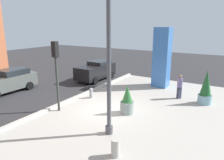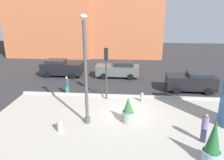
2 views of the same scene
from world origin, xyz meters
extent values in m
plane|color=#2D2D30|center=(0.00, 4.00, 0.00)|extent=(60.00, 60.00, 0.00)
cube|color=#ADA89E|center=(0.00, -2.00, 0.00)|extent=(18.00, 10.00, 0.02)
cube|color=#B7B2A8|center=(0.00, 3.12, 0.08)|extent=(18.00, 0.24, 0.16)
cylinder|color=#4C4C51|center=(-2.46, -1.56, 0.20)|extent=(0.36, 0.36, 0.40)
cylinder|color=#4C4C51|center=(-2.46, -1.56, 3.24)|extent=(0.20, 0.20, 6.49)
cube|color=#3870BC|center=(6.69, -0.98, 2.46)|extent=(1.23, 1.23, 4.91)
cylinder|color=#7AA8B7|center=(4.21, -4.84, 0.30)|extent=(0.88, 0.88, 0.61)
cylinder|color=#382819|center=(4.21, -4.84, 0.59)|extent=(0.81, 0.81, 0.04)
cone|color=#235B2D|center=(4.21, -4.84, 1.44)|extent=(0.71, 0.71, 1.67)
cylinder|color=gray|center=(0.15, -1.18, 0.36)|extent=(0.82, 0.82, 0.72)
cylinder|color=#382819|center=(0.15, -1.18, 0.70)|extent=(0.75, 0.75, 0.04)
cone|color=#2D6B33|center=(0.15, -1.18, 1.22)|extent=(0.62, 0.62, 1.01)
cylinder|color=#99999E|center=(1.20, 2.25, 0.28)|extent=(0.26, 0.26, 0.55)
sphere|color=#99999E|center=(1.20, 2.25, 0.63)|extent=(0.24, 0.24, 0.24)
cylinder|color=#99999E|center=(1.37, 2.25, 0.30)|extent=(0.12, 0.10, 0.10)
cylinder|color=#B2ADA3|center=(-3.88, -2.76, 0.38)|extent=(0.36, 0.36, 0.75)
cylinder|color=#333833|center=(-1.68, 2.54, 1.64)|extent=(0.14, 0.14, 3.29)
cube|color=black|center=(-1.68, 2.54, 3.74)|extent=(0.28, 0.32, 0.90)
sphere|color=yellow|center=(-1.68, 2.71, 3.47)|extent=(0.18, 0.18, 0.18)
cube|color=black|center=(5.58, 4.98, 0.85)|extent=(4.30, 1.87, 1.16)
cube|color=#1E2328|center=(6.22, 4.97, 1.59)|extent=(1.95, 1.62, 0.31)
cylinder|color=black|center=(4.24, 4.09, 0.32)|extent=(0.64, 0.23, 0.64)
cylinder|color=black|center=(4.27, 5.91, 0.32)|extent=(0.64, 0.23, 0.64)
cylinder|color=black|center=(6.89, 4.06, 0.32)|extent=(0.64, 0.23, 0.64)
cylinder|color=black|center=(6.92, 5.87, 0.32)|extent=(0.64, 0.23, 0.64)
cube|color=#565B56|center=(-1.16, 8.59, 0.79)|extent=(4.51, 1.74, 1.03)
cube|color=#1E2328|center=(-0.48, 8.59, 1.52)|extent=(2.03, 1.52, 0.43)
cylinder|color=black|center=(0.24, 7.73, 0.32)|extent=(0.64, 0.22, 0.64)
cylinder|color=black|center=(0.24, 9.45, 0.32)|extent=(0.64, 0.22, 0.64)
cube|color=#33384C|center=(4.36, -3.13, 0.43)|extent=(0.34, 0.32, 0.85)
cylinder|color=slate|center=(4.36, -3.13, 1.17)|extent=(0.50, 0.50, 0.64)
sphere|color=#8C664C|center=(4.36, -3.13, 1.61)|extent=(0.23, 0.23, 0.23)
camera|label=1|loc=(-10.26, -6.50, 5.10)|focal=33.91mm
camera|label=2|loc=(0.25, -14.33, 7.14)|focal=35.86mm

